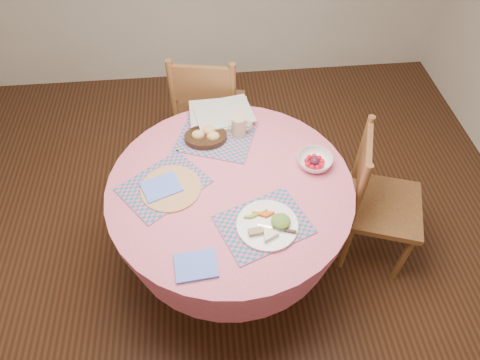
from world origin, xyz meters
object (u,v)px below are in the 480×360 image
(latte_mug, at_px, (239,126))
(fruit_bowl, at_px, (315,161))
(chair_back, at_px, (208,110))
(chair_right, at_px, (377,200))
(dining_table, at_px, (231,208))
(bread_bowl, at_px, (206,136))
(wicker_trivet, at_px, (171,188))
(dinner_plate, at_px, (269,225))

(latte_mug, xyz_separation_m, fruit_bowl, (0.36, -0.26, -0.04))
(chair_back, bearing_deg, chair_right, 148.34)
(dining_table, distance_m, bread_bowl, 0.41)
(chair_right, height_order, fruit_bowl, chair_right)
(dining_table, distance_m, chair_back, 0.88)
(dining_table, relative_size, fruit_bowl, 5.44)
(wicker_trivet, bearing_deg, bread_bowl, 60.02)
(chair_right, bearing_deg, bread_bowl, 91.11)
(dining_table, xyz_separation_m, dinner_plate, (0.16, -0.27, 0.22))
(dinner_plate, distance_m, fruit_bowl, 0.47)
(bread_bowl, bearing_deg, chair_back, 87.53)
(chair_back, distance_m, fruit_bowl, 0.98)
(dinner_plate, relative_size, bread_bowl, 1.24)
(chair_right, distance_m, chair_back, 1.24)
(chair_right, xyz_separation_m, wicker_trivet, (-1.12, -0.03, 0.27))
(latte_mug, bearing_deg, chair_right, -23.16)
(latte_mug, distance_m, fruit_bowl, 0.45)
(fruit_bowl, bearing_deg, dinner_plate, -128.39)
(fruit_bowl, bearing_deg, chair_right, -8.48)
(chair_back, bearing_deg, dinner_plate, 112.63)
(dining_table, height_order, wicker_trivet, wicker_trivet)
(wicker_trivet, distance_m, bread_bowl, 0.38)
(dining_table, height_order, chair_right, chair_right)
(chair_right, relative_size, dinner_plate, 3.24)
(dining_table, height_order, fruit_bowl, fruit_bowl)
(wicker_trivet, bearing_deg, chair_right, 1.73)
(chair_back, xyz_separation_m, dinner_plate, (0.24, -1.15, 0.26))
(chair_right, relative_size, chair_back, 0.94)
(dining_table, xyz_separation_m, fruit_bowl, (0.45, 0.09, 0.22))
(wicker_trivet, distance_m, latte_mug, 0.52)
(wicker_trivet, bearing_deg, fruit_bowl, 7.04)
(dinner_plate, bearing_deg, bread_bowl, 113.21)
(dining_table, relative_size, bread_bowl, 5.39)
(dining_table, bearing_deg, chair_back, 95.24)
(chair_right, bearing_deg, chair_back, 66.06)
(wicker_trivet, xyz_separation_m, fruit_bowl, (0.74, 0.09, 0.02))
(chair_back, bearing_deg, dining_table, 106.24)
(bread_bowl, bearing_deg, wicker_trivet, -119.98)
(chair_right, distance_m, dinner_plate, 0.80)
(wicker_trivet, relative_size, latte_mug, 2.50)
(dining_table, relative_size, chair_right, 1.34)
(latte_mug, bearing_deg, bread_bowl, -172.51)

